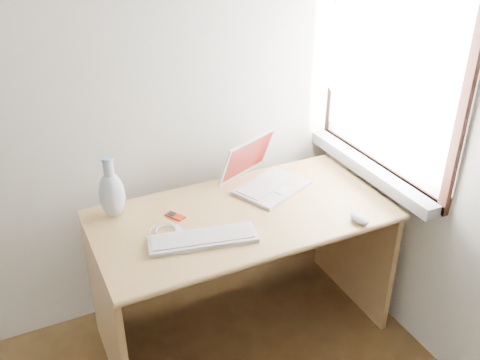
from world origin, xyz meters
name	(u,v)px	position (x,y,z in m)	size (l,w,h in m)	color
window	(384,75)	(1.72, 1.30, 1.28)	(0.11, 0.99, 1.10)	white
desk	(235,240)	(0.97, 1.37, 0.52)	(1.38, 0.69, 0.73)	tan
laptop	(268,175)	(1.20, 1.47, 0.78)	(0.42, 0.42, 0.24)	silver
external_keyboard	(203,239)	(0.72, 1.16, 0.74)	(0.48, 0.23, 0.02)	white
mouse	(360,219)	(1.41, 0.99, 0.75)	(0.06, 0.10, 0.04)	silver
ipod	(175,216)	(0.68, 1.39, 0.73)	(0.08, 0.10, 0.01)	red
cable_coil	(163,231)	(0.59, 1.30, 0.73)	(0.13, 0.13, 0.01)	white
remote	(179,230)	(0.66, 1.27, 0.73)	(0.03, 0.09, 0.01)	white
vase	(112,193)	(0.43, 1.51, 0.85)	(0.12, 0.12, 0.30)	silver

